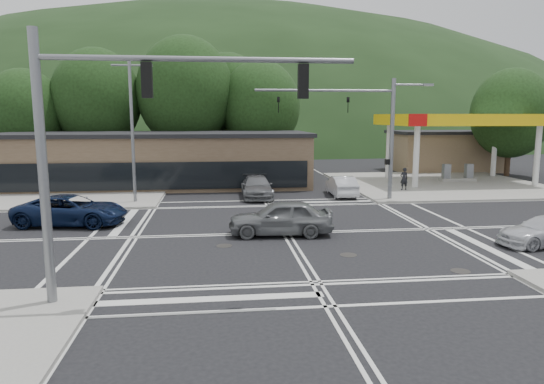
{
  "coord_description": "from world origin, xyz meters",
  "views": [
    {
      "loc": [
        -3.3,
        -22.58,
        5.59
      ],
      "look_at": [
        -0.21,
        3.94,
        1.4
      ],
      "focal_mm": 32.0,
      "sensor_mm": 36.0,
      "label": 1
    }
  ],
  "objects": [
    {
      "name": "tree_n_a",
      "position": [
        -14.0,
        24.0,
        7.14
      ],
      "size": [
        8.0,
        8.0,
        11.75
      ],
      "color": "#382619",
      "rests_on": "ground"
    },
    {
      "name": "commercial_row",
      "position": [
        -8.0,
        17.0,
        2.0
      ],
      "size": [
        24.0,
        8.0,
        4.0
      ],
      "primitive_type": "cube",
      "color": "brown",
      "rests_on": "ground"
    },
    {
      "name": "car_northbound",
      "position": [
        -0.5,
        10.55,
        0.74
      ],
      "size": [
        2.12,
        5.1,
        1.47
      ],
      "primitive_type": "imported",
      "rotation": [
        0.0,
        0.0,
        -0.01
      ],
      "color": "#5A5C5F",
      "rests_on": "ground"
    },
    {
      "name": "car_queue_a",
      "position": [
        5.5,
        10.47,
        0.72
      ],
      "size": [
        1.67,
        4.41,
        1.44
      ],
      "primitive_type": "imported",
      "rotation": [
        0.0,
        0.0,
        3.11
      ],
      "color": "silver",
      "rests_on": "ground"
    },
    {
      "name": "pedestrian",
      "position": [
        10.61,
        11.77,
        0.98
      ],
      "size": [
        0.63,
        0.44,
        1.66
      ],
      "primitive_type": "imported",
      "rotation": [
        0.0,
        0.0,
        3.22
      ],
      "color": "black",
      "rests_on": "sidewalk_ne"
    },
    {
      "name": "tree_n_c",
      "position": [
        1.0,
        24.0,
        6.49
      ],
      "size": [
        7.6,
        7.6,
        10.87
      ],
      "color": "#382619",
      "rests_on": "ground"
    },
    {
      "name": "car_queue_b",
      "position": [
        1.0,
        18.23,
        0.83
      ],
      "size": [
        2.33,
        5.02,
        1.67
      ],
      "primitive_type": "imported",
      "rotation": [
        0.0,
        0.0,
        3.07
      ],
      "color": "silver",
      "rests_on": "ground"
    },
    {
      "name": "tree_n_d",
      "position": [
        -20.0,
        23.0,
        5.84
      ],
      "size": [
        6.8,
        6.8,
        9.76
      ],
      "color": "#382619",
      "rests_on": "ground"
    },
    {
      "name": "tree_n_e",
      "position": [
        -2.0,
        28.0,
        7.14
      ],
      "size": [
        8.4,
        8.4,
        11.98
      ],
      "color": "#382619",
      "rests_on": "ground"
    },
    {
      "name": "tree_n_b",
      "position": [
        -6.0,
        24.0,
        7.79
      ],
      "size": [
        9.0,
        9.0,
        12.98
      ],
      "color": "#382619",
      "rests_on": "ground"
    },
    {
      "name": "sidewalk_nw",
      "position": [
        -15.0,
        15.0,
        0.07
      ],
      "size": [
        16.0,
        16.0,
        0.15
      ],
      "primitive_type": "cube",
      "color": "gray",
      "rests_on": "ground"
    },
    {
      "name": "streetlight_nw",
      "position": [
        -8.44,
        9.0,
        5.05
      ],
      "size": [
        2.5,
        0.25,
        9.0
      ],
      "color": "slate",
      "rests_on": "ground"
    },
    {
      "name": "signal_mast_ne",
      "position": [
        6.95,
        8.2,
        5.07
      ],
      "size": [
        11.65,
        0.3,
        8.0
      ],
      "color": "slate",
      "rests_on": "ground"
    },
    {
      "name": "sidewalk_ne",
      "position": [
        15.0,
        15.0,
        0.07
      ],
      "size": [
        16.0,
        16.0,
        0.15
      ],
      "primitive_type": "cube",
      "color": "gray",
      "rests_on": "ground"
    },
    {
      "name": "ground",
      "position": [
        0.0,
        0.0,
        0.0
      ],
      "size": [
        120.0,
        120.0,
        0.0
      ],
      "primitive_type": "plane",
      "color": "black",
      "rests_on": "ground"
    },
    {
      "name": "car_blue_west",
      "position": [
        -10.77,
        3.06,
        0.78
      ],
      "size": [
        5.9,
        3.35,
        1.55
      ],
      "primitive_type": "imported",
      "rotation": [
        0.0,
        0.0,
        1.43
      ],
      "color": "#0C1735",
      "rests_on": "ground"
    },
    {
      "name": "gas_station_canopy",
      "position": [
        16.99,
        15.99,
        5.04
      ],
      "size": [
        12.32,
        8.34,
        5.75
      ],
      "color": "silver",
      "rests_on": "ground"
    },
    {
      "name": "car_grey_center",
      "position": [
        -0.29,
        -0.3,
        0.84
      ],
      "size": [
        5.04,
        2.33,
        1.67
      ],
      "primitive_type": "imported",
      "rotation": [
        0.0,
        0.0,
        -1.64
      ],
      "color": "slate",
      "rests_on": "ground"
    },
    {
      "name": "hill_north",
      "position": [
        0.0,
        90.0,
        0.0
      ],
      "size": [
        252.0,
        126.0,
        140.0
      ],
      "primitive_type": "ellipsoid",
      "color": "black",
      "rests_on": "ground"
    },
    {
      "name": "convenience_store",
      "position": [
        20.0,
        25.0,
        1.9
      ],
      "size": [
        10.0,
        6.0,
        3.8
      ],
      "primitive_type": "cube",
      "color": "#846B4F",
      "rests_on": "ground"
    },
    {
      "name": "signal_mast_sw",
      "position": [
        -6.39,
        -8.2,
        5.12
      ],
      "size": [
        9.14,
        0.28,
        8.0
      ],
      "color": "slate",
      "rests_on": "ground"
    },
    {
      "name": "tree_ne",
      "position": [
        24.0,
        20.0,
        5.84
      ],
      "size": [
        7.2,
        7.2,
        9.99
      ],
      "color": "#382619",
      "rests_on": "ground"
    }
  ]
}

